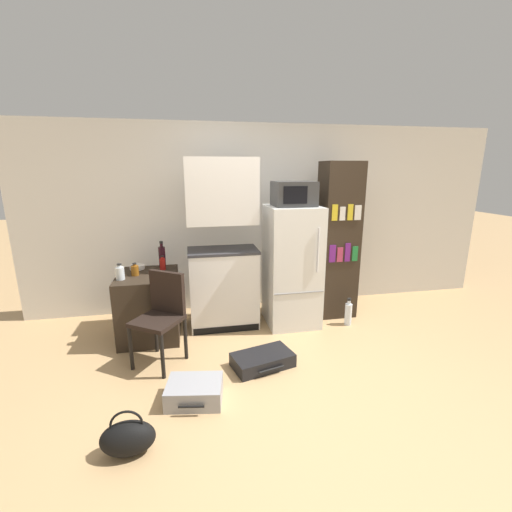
{
  "coord_description": "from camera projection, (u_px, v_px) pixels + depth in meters",
  "views": [
    {
      "loc": [
        -0.89,
        -2.53,
        1.86
      ],
      "look_at": [
        -0.22,
        0.85,
        0.98
      ],
      "focal_mm": 24.0,
      "sensor_mm": 36.0,
      "label": 1
    }
  ],
  "objects": [
    {
      "name": "ground_plane",
      "position": [
        299.0,
        385.0,
        3.03
      ],
      "size": [
        24.0,
        24.0,
        0.0
      ],
      "primitive_type": "plane",
      "color": "tan"
    },
    {
      "name": "side_table",
      "position": [
        149.0,
        305.0,
        3.86
      ],
      "size": [
        0.64,
        0.72,
        0.73
      ],
      "color": "#2D2319",
      "rests_on": "ground_plane"
    },
    {
      "name": "bottle_clear_short",
      "position": [
        120.0,
        273.0,
        3.57
      ],
      "size": [
        0.09,
        0.09,
        0.17
      ],
      "color": "silver",
      "rests_on": "side_table"
    },
    {
      "name": "suitcase_small_flat",
      "position": [
        195.0,
        392.0,
        2.81
      ],
      "size": [
        0.49,
        0.41,
        0.17
      ],
      "rotation": [
        0.0,
        0.0,
        -0.16
      ],
      "color": "#99999E",
      "rests_on": "ground_plane"
    },
    {
      "name": "microwave",
      "position": [
        294.0,
        194.0,
        3.92
      ],
      "size": [
        0.47,
        0.4,
        0.28
      ],
      "color": "#333333",
      "rests_on": "refrigerator"
    },
    {
      "name": "water_bottle_front",
      "position": [
        348.0,
        314.0,
        4.18
      ],
      "size": [
        0.09,
        0.09,
        0.34
      ],
      "color": "silver",
      "rests_on": "ground_plane"
    },
    {
      "name": "kitchen_hutch",
      "position": [
        223.0,
        251.0,
        4.0
      ],
      "size": [
        0.82,
        0.48,
        1.99
      ],
      "color": "white",
      "rests_on": "ground_plane"
    },
    {
      "name": "bowl",
      "position": [
        137.0,
        267.0,
        3.96
      ],
      "size": [
        0.17,
        0.17,
        0.05
      ],
      "color": "silver",
      "rests_on": "side_table"
    },
    {
      "name": "handbag",
      "position": [
        128.0,
        438.0,
        2.27
      ],
      "size": [
        0.36,
        0.2,
        0.33
      ],
      "color": "black",
      "rests_on": "ground_plane"
    },
    {
      "name": "bottle_amber_beer",
      "position": [
        135.0,
        270.0,
        3.72
      ],
      "size": [
        0.08,
        0.08,
        0.14
      ],
      "color": "brown",
      "rests_on": "side_table"
    },
    {
      "name": "wall_back",
      "position": [
        270.0,
        218.0,
        4.67
      ],
      "size": [
        6.4,
        0.1,
        2.43
      ],
      "color": "beige",
      "rests_on": "ground_plane"
    },
    {
      "name": "bottle_wine_dark",
      "position": [
        162.0,
        256.0,
        4.03
      ],
      "size": [
        0.08,
        0.08,
        0.31
      ],
      "color": "black",
      "rests_on": "side_table"
    },
    {
      "name": "refrigerator",
      "position": [
        292.0,
        266.0,
        4.13
      ],
      "size": [
        0.61,
        0.65,
        1.45
      ],
      "color": "silver",
      "rests_on": "ground_plane"
    },
    {
      "name": "suitcase_large_flat",
      "position": [
        263.0,
        360.0,
        3.31
      ],
      "size": [
        0.64,
        0.46,
        0.13
      ],
      "rotation": [
        0.0,
        0.0,
        0.26
      ],
      "color": "black",
      "rests_on": "ground_plane"
    },
    {
      "name": "bookshelf",
      "position": [
        338.0,
        241.0,
        4.31
      ],
      "size": [
        0.47,
        0.38,
        1.95
      ],
      "color": "#2D2319",
      "rests_on": "ground_plane"
    },
    {
      "name": "bottle_ketchup_red",
      "position": [
        163.0,
        264.0,
        3.93
      ],
      "size": [
        0.07,
        0.07,
        0.17
      ],
      "color": "#AD1914",
      "rests_on": "side_table"
    },
    {
      "name": "chair",
      "position": [
        162.0,
        310.0,
        3.31
      ],
      "size": [
        0.56,
        0.56,
        0.9
      ],
      "rotation": [
        0.0,
        0.0,
        -0.59
      ],
      "color": "black",
      "rests_on": "ground_plane"
    }
  ]
}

